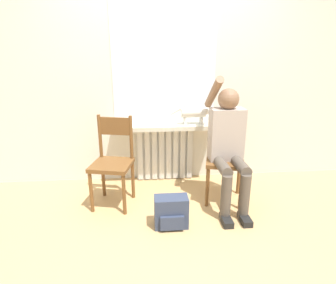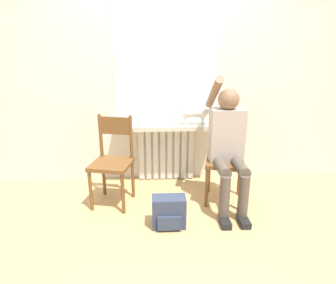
# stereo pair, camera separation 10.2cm
# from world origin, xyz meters

# --- Properties ---
(ground_plane) EXTENTS (12.00, 12.00, 0.00)m
(ground_plane) POSITION_xyz_m (0.00, 0.00, 0.00)
(ground_plane) COLOR tan
(wall_with_window) EXTENTS (7.00, 0.06, 2.70)m
(wall_with_window) POSITION_xyz_m (0.00, 1.23, 1.35)
(wall_with_window) COLOR silver
(wall_with_window) RESTS_ON ground_plane
(radiator) EXTENTS (0.70, 0.08, 0.69)m
(radiator) POSITION_xyz_m (-0.00, 1.15, 0.35)
(radiator) COLOR silver
(radiator) RESTS_ON ground_plane
(windowsill) EXTENTS (1.25, 0.30, 0.05)m
(windowsill) POSITION_xyz_m (0.00, 1.05, 0.72)
(windowsill) COLOR beige
(windowsill) RESTS_ON radiator
(window_glass) EXTENTS (1.20, 0.01, 1.34)m
(window_glass) POSITION_xyz_m (0.00, 1.20, 1.41)
(window_glass) COLOR white
(window_glass) RESTS_ON windowsill
(chair_left) EXTENTS (0.47, 0.47, 0.93)m
(chair_left) POSITION_xyz_m (-0.58, 0.60, 0.48)
(chair_left) COLOR brown
(chair_left) RESTS_ON ground_plane
(chair_right) EXTENTS (0.47, 0.47, 0.93)m
(chair_right) POSITION_xyz_m (0.60, 0.60, 0.48)
(chair_right) COLOR brown
(chair_right) RESTS_ON ground_plane
(person) EXTENTS (0.36, 0.96, 1.34)m
(person) POSITION_xyz_m (0.59, 0.49, 0.68)
(person) COLOR brown
(person) RESTS_ON ground_plane
(cat) EXTENTS (0.49, 0.12, 0.23)m
(cat) POSITION_xyz_m (0.34, 1.02, 0.88)
(cat) COLOR silver
(cat) RESTS_ON windowsill
(backpack) EXTENTS (0.31, 0.19, 0.29)m
(backpack) POSITION_xyz_m (-0.02, 0.11, 0.14)
(backpack) COLOR #333D56
(backpack) RESTS_ON ground_plane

